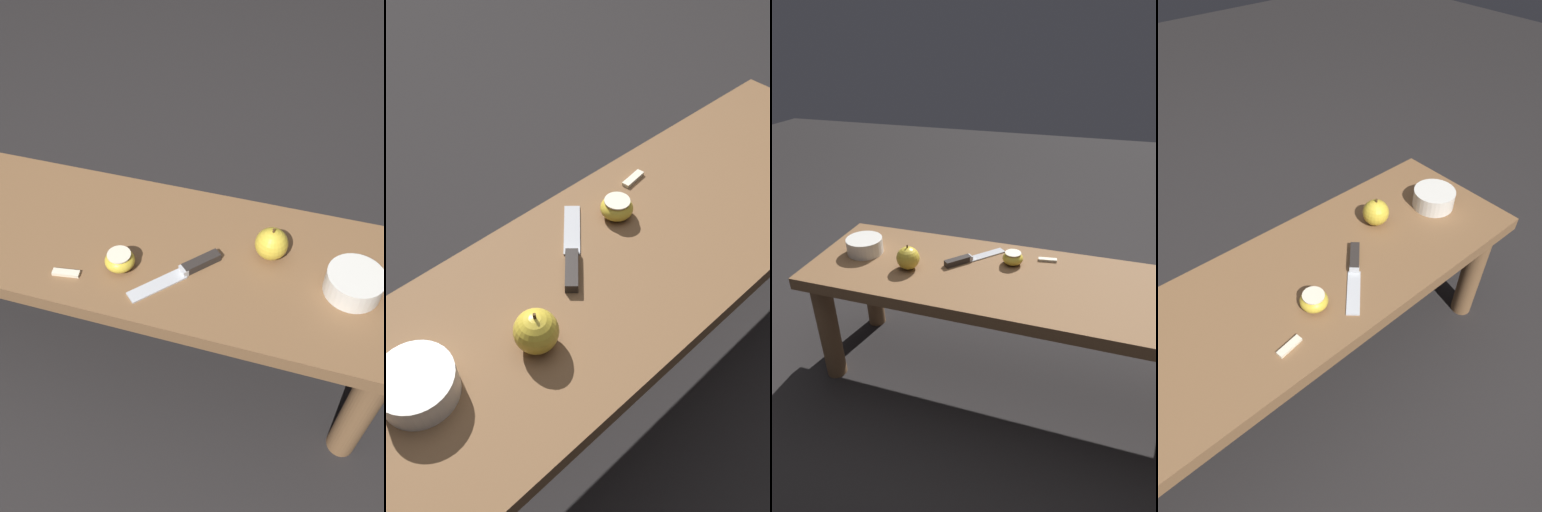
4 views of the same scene
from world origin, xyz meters
TOP-DOWN VIEW (x-y plane):
  - ground_plane at (0.00, 0.00)m, footprint 8.00×8.00m
  - wooden_bench at (0.00, 0.00)m, footprint 1.32×0.43m
  - knife at (-0.16, 0.05)m, footprint 0.17×0.19m
  - apple_whole at (-0.33, -0.05)m, footprint 0.08×0.08m
  - apple_cut at (-0.01, 0.08)m, footprint 0.07×0.07m
  - apple_slice_near_knife at (0.10, 0.14)m, footprint 0.06×0.03m
  - bowl at (-0.52, 0.01)m, footprint 0.12×0.12m

SIDE VIEW (x-z plane):
  - ground_plane at x=0.00m, z-range 0.00..0.00m
  - wooden_bench at x=0.00m, z-range 0.14..0.58m
  - apple_slice_near_knife at x=0.10m, z-range 0.43..0.44m
  - knife at x=-0.16m, z-range 0.43..0.45m
  - apple_cut at x=-0.01m, z-range 0.44..0.48m
  - bowl at x=-0.52m, z-range 0.43..0.49m
  - apple_whole at x=-0.33m, z-range 0.43..0.51m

